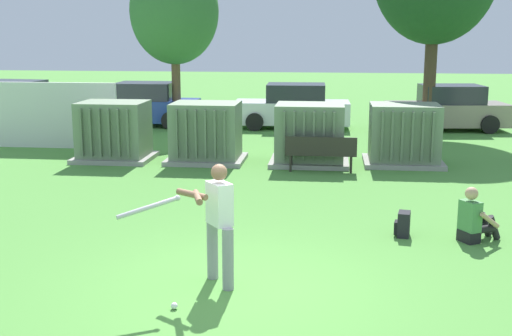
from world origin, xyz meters
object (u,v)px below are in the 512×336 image
seated_spectator (474,220)px  backpack (403,224)px  transformer_east (404,135)px  transformer_mid_east (310,135)px  parked_car_right_of_center (293,107)px  sports_ball (174,306)px  batter (216,218)px  parked_car_leftmost (13,103)px  parked_car_left_of_center (143,105)px  parked_car_rightmost (447,109)px  transformer_mid_west (206,133)px  transformer_west (114,132)px  park_bench (321,151)px

seated_spectator → backpack: size_ratio=2.19×
transformer_east → transformer_mid_east: bearing=-174.4°
seated_spectator → parked_car_right_of_center: 13.49m
sports_ball → seated_spectator: size_ratio=0.09×
transformer_mid_east → backpack: (1.85, -6.16, -0.57)m
batter → sports_ball: 1.35m
parked_car_leftmost → parked_car_left_of_center: 5.37m
batter → parked_car_rightmost: (5.72, 15.43, -0.22)m
seated_spectator → transformer_mid_west: bearing=132.9°
backpack → parked_car_left_of_center: bearing=123.2°
transformer_west → parked_car_leftmost: size_ratio=0.48×
transformer_east → seated_spectator: bearing=-85.5°
seated_spectator → backpack: bearing=173.5°
transformer_west → parked_car_rightmost: bearing=33.7°
transformer_east → transformer_west: bearing=-177.9°
transformer_mid_west → parked_car_right_of_center: 6.91m
transformer_mid_west → transformer_east: bearing=2.6°
park_bench → parked_car_right_of_center: parked_car_right_of_center is taller
transformer_west → batter: 9.73m
parked_car_rightmost → park_bench: bearing=-119.7°
transformer_west → parked_car_leftmost: (-6.47, 7.03, -0.04)m
backpack → parked_car_left_of_center: parked_car_left_of_center is taller
park_bench → parked_car_left_of_center: bearing=131.9°
batter → parked_car_right_of_center: (0.16, 15.34, -0.22)m
transformer_mid_west → parked_car_rightmost: bearing=41.7°
transformer_east → seated_spectator: size_ratio=2.18×
parked_car_rightmost → transformer_mid_east: bearing=-125.1°
sports_ball → parked_car_rightmost: size_ratio=0.02×
seated_spectator → transformer_east: bearing=94.5°
parked_car_left_of_center → parked_car_rightmost: (11.23, 0.07, 0.00)m
transformer_mid_east → parked_car_left_of_center: same height
transformer_west → seated_spectator: transformer_west is taller
transformer_mid_east → parked_car_leftmost: bearing=149.5°
park_bench → backpack: park_bench is taller
transformer_mid_west → transformer_mid_east: (2.82, -0.01, 0.00)m
transformer_west → transformer_mid_east: size_ratio=1.00×
parked_car_leftmost → parked_car_left_of_center: (5.35, -0.34, 0.00)m
transformer_mid_west → transformer_east: same height
sports_ball → seated_spectator: (4.43, 3.32, 0.33)m
transformer_mid_west → parked_car_leftmost: (-9.05, 6.98, -0.04)m
parked_car_rightmost → transformer_east: bearing=-108.9°
transformer_east → parked_car_right_of_center: 7.21m
parked_car_rightmost → parked_car_leftmost: bearing=179.1°
transformer_west → transformer_mid_east: (5.41, 0.04, 0.00)m
transformer_east → parked_car_left_of_center: 11.06m
batter → parked_car_rightmost: batter is taller
parked_car_leftmost → transformer_east: bearing=-25.1°
park_bench → parked_car_rightmost: (4.39, 7.70, 0.22)m
transformer_east → batter: bearing=-111.4°
transformer_mid_west → backpack: size_ratio=4.77×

